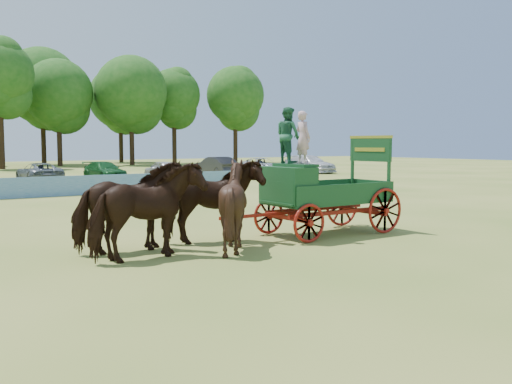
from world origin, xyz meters
name	(u,v)px	position (x,y,z in m)	size (l,w,h in m)	color
ground	(217,254)	(0.00, 0.00, 0.00)	(160.00, 160.00, 0.00)	#A89D4B
horse_lead_left	(147,211)	(-1.74, 0.28, 1.16)	(1.25, 2.75, 2.32)	black
horse_lead_right	(129,207)	(-1.74, 1.38, 1.16)	(1.25, 2.75, 2.32)	black
horse_wheel_left	(234,205)	(0.66, 0.28, 1.16)	(1.88, 2.11, 2.32)	black
horse_wheel_right	(212,201)	(0.66, 1.38, 1.16)	(1.25, 2.75, 2.32)	black
farm_dray	(307,180)	(3.61, 0.87, 1.67)	(6.00, 2.00, 3.80)	maroon
sponsor_banner	(16,188)	(-1.00, 18.00, 0.53)	(26.00, 0.08, 1.05)	#1C6198
parked_cars	(25,172)	(1.99, 29.68, 0.75)	(55.49, 7.23, 1.64)	silver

